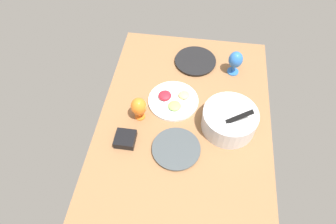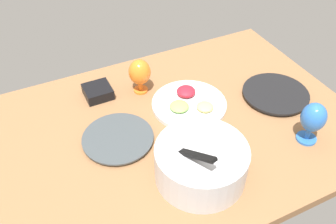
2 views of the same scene
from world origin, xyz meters
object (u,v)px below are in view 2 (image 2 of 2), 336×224
at_px(fruit_platter, 189,103).
at_px(dinner_plate_left, 275,94).
at_px(square_bowl_black, 98,91).
at_px(dinner_plate_right, 118,139).
at_px(mixing_bowl, 201,162).
at_px(hurricane_glass_blue, 313,119).
at_px(hurricane_glass_orange, 140,73).

bearing_deg(fruit_platter, dinner_plate_left, 163.54).
relative_size(dinner_plate_left, fruit_platter, 0.91).
distance_m(fruit_platter, square_bowl_black, 0.40).
distance_m(dinner_plate_right, square_bowl_black, 0.30).
relative_size(dinner_plate_right, mixing_bowl, 0.87).
bearing_deg(square_bowl_black, mixing_bowl, 107.58).
distance_m(hurricane_glass_blue, square_bowl_black, 0.89).
height_order(dinner_plate_left, square_bowl_black, square_bowl_black).
height_order(dinner_plate_right, fruit_platter, fruit_platter).
xyz_separation_m(mixing_bowl, hurricane_glass_orange, (0.00, -0.53, 0.03)).
relative_size(dinner_plate_left, square_bowl_black, 2.51).
bearing_deg(fruit_platter, square_bowl_black, -35.54).
distance_m(fruit_platter, hurricane_glass_orange, 0.25).
height_order(dinner_plate_left, hurricane_glass_orange, hurricane_glass_orange).
relative_size(dinner_plate_left, mixing_bowl, 0.91).
distance_m(dinner_plate_left, mixing_bowl, 0.57).
bearing_deg(square_bowl_black, dinner_plate_right, 86.92).
bearing_deg(square_bowl_black, dinner_plate_left, 153.83).
bearing_deg(square_bowl_black, fruit_platter, 144.46).
height_order(dinner_plate_left, fruit_platter, fruit_platter).
xyz_separation_m(dinner_plate_right, hurricane_glass_blue, (-0.66, 0.31, 0.10)).
bearing_deg(hurricane_glass_blue, dinner_plate_right, -25.30).
xyz_separation_m(dinner_plate_left, hurricane_glass_blue, (0.06, 0.26, 0.10)).
distance_m(dinner_plate_left, dinner_plate_right, 0.72).
xyz_separation_m(mixing_bowl, fruit_platter, (-0.14, -0.35, -0.06)).
relative_size(dinner_plate_left, dinner_plate_right, 1.05).
xyz_separation_m(fruit_platter, hurricane_glass_blue, (-0.31, 0.37, 0.09)).
bearing_deg(dinner_plate_right, hurricane_glass_blue, 154.70).
bearing_deg(hurricane_glass_orange, hurricane_glass_blue, 129.49).
distance_m(mixing_bowl, fruit_platter, 0.38).
distance_m(hurricane_glass_orange, hurricane_glass_blue, 0.72).
xyz_separation_m(mixing_bowl, square_bowl_black, (0.18, -0.58, -0.05)).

